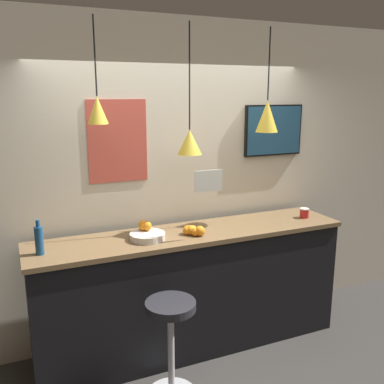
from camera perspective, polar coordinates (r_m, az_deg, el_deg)
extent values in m
plane|color=#33302D|center=(3.76, 3.54, -23.73)|extent=(14.00, 14.00, 0.00)
cube|color=beige|center=(3.95, -2.33, 1.35)|extent=(8.00, 0.06, 2.90)
cube|color=black|center=(3.90, 0.00, -13.22)|extent=(2.72, 0.54, 1.05)
cube|color=brown|center=(3.69, 0.00, -5.61)|extent=(2.76, 0.58, 0.04)
cylinder|color=#B7B7BC|center=(3.40, -2.80, -20.59)|extent=(0.05, 0.05, 0.70)
cylinder|color=#232328|center=(3.20, -2.88, -14.92)|extent=(0.37, 0.37, 0.06)
cylinder|color=beige|center=(3.51, -5.96, -5.88)|extent=(0.29, 0.29, 0.05)
sphere|color=orange|center=(3.57, -6.52, -4.40)|extent=(0.08, 0.08, 0.08)
sphere|color=orange|center=(3.54, -6.03, -4.54)|extent=(0.08, 0.08, 0.08)
sphere|color=orange|center=(3.55, -6.51, -4.52)|extent=(0.08, 0.08, 0.08)
sphere|color=orange|center=(3.59, -0.65, -5.17)|extent=(0.07, 0.07, 0.07)
sphere|color=orange|center=(3.62, -0.63, -5.04)|extent=(0.07, 0.07, 0.07)
sphere|color=orange|center=(3.59, -0.22, -5.09)|extent=(0.08, 0.08, 0.08)
sphere|color=orange|center=(3.61, -0.28, -5.11)|extent=(0.07, 0.07, 0.07)
sphere|color=orange|center=(3.57, 0.40, -5.33)|extent=(0.07, 0.07, 0.07)
sphere|color=orange|center=(3.61, 0.09, -5.05)|extent=(0.08, 0.08, 0.08)
sphere|color=orange|center=(3.56, 1.06, -5.22)|extent=(0.09, 0.09, 0.09)
cylinder|color=navy|center=(3.34, -19.71, -6.13)|extent=(0.06, 0.06, 0.21)
cylinder|color=navy|center=(3.31, -19.88, -3.97)|extent=(0.03, 0.03, 0.05)
cylinder|color=red|center=(4.22, 14.74, -2.78)|extent=(0.08, 0.08, 0.08)
cylinder|color=white|center=(4.20, 14.78, -2.18)|extent=(0.09, 0.09, 0.01)
cylinder|color=black|center=(3.33, -12.83, 17.29)|extent=(0.01, 0.01, 0.57)
cone|color=gold|center=(3.32, -12.48, 10.60)|extent=(0.16, 0.16, 0.20)
sphere|color=#F9EFCC|center=(3.32, -12.41, 9.19)|extent=(0.04, 0.04, 0.04)
cylinder|color=black|center=(3.54, -0.33, 15.12)|extent=(0.01, 0.01, 0.84)
cone|color=gold|center=(3.56, -0.32, 6.67)|extent=(0.20, 0.20, 0.20)
sphere|color=#F9EFCC|center=(3.57, -0.32, 5.37)|extent=(0.04, 0.04, 0.04)
cylinder|color=black|center=(3.90, 10.25, 16.45)|extent=(0.01, 0.01, 0.61)
cone|color=gold|center=(3.90, 9.98, 9.92)|extent=(0.20, 0.20, 0.28)
sphere|color=#F9EFCC|center=(3.91, 9.91, 8.18)|extent=(0.04, 0.04, 0.04)
cube|color=black|center=(4.31, 10.79, 8.09)|extent=(0.63, 0.04, 0.49)
cube|color=navy|center=(4.30, 10.93, 8.06)|extent=(0.60, 0.01, 0.46)
cube|color=silver|center=(3.39, 2.22, 1.52)|extent=(0.24, 0.01, 0.17)
cube|color=#C64C3D|center=(3.70, -9.88, 6.68)|extent=(0.51, 0.01, 0.70)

